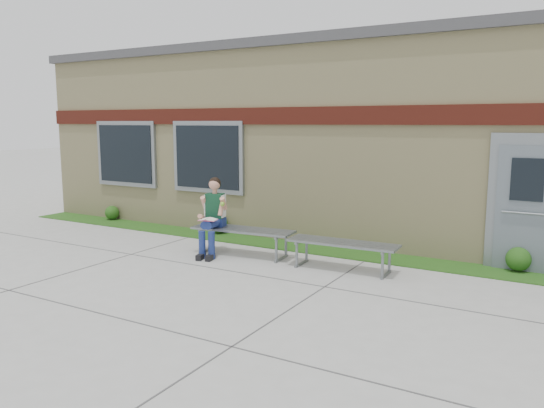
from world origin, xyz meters
The scene contains 9 objects.
ground centered at (0.00, 0.00, 0.00)m, with size 80.00×80.00×0.00m, color #9E9E99.
grass_strip centered at (0.00, 2.60, 0.01)m, with size 16.00×0.80×0.02m, color #1C4A13.
school_building centered at (0.00, 5.99, 2.10)m, with size 16.20×6.22×4.20m.
bench_left centered at (-1.13, 1.50, 0.39)m, with size 2.01×0.73×0.51m.
bench_right centered at (0.87, 1.50, 0.38)m, with size 1.90×0.60×0.49m.
girl centered at (-1.66, 1.29, 0.77)m, with size 0.58×0.89×1.45m.
shrub_west centered at (-5.98, 2.85, 0.20)m, with size 0.35×0.35×0.35m, color #1C4A13.
shrub_mid centered at (-2.65, 2.85, 0.23)m, with size 0.41×0.41×0.41m, color #1C4A13.
shrub_east centered at (3.45, 2.85, 0.22)m, with size 0.40×0.40×0.40m, color #1C4A13.
Camera 1 is at (4.18, -6.61, 2.48)m, focal length 35.00 mm.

